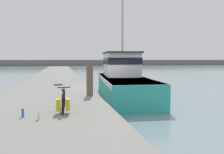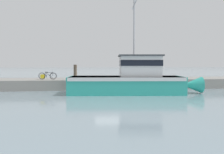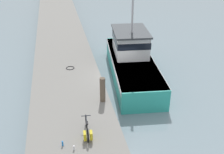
# 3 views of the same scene
# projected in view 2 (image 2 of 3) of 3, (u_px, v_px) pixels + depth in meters

# --- Properties ---
(ground_plane) EXTENTS (320.00, 320.00, 0.00)m
(ground_plane) POSITION_uv_depth(u_px,v_px,m) (109.00, 92.00, 18.84)
(ground_plane) COLOR gray
(dock_pier) EXTENTS (4.41, 80.00, 0.95)m
(dock_pier) POSITION_uv_depth(u_px,v_px,m) (106.00, 83.00, 22.31)
(dock_pier) COLOR gray
(dock_pier) RESTS_ON ground_plane
(fishing_boat_main) EXTENTS (3.74, 10.98, 8.49)m
(fishing_boat_main) POSITION_uv_depth(u_px,v_px,m) (132.00, 79.00, 17.80)
(fishing_boat_main) COLOR teal
(fishing_boat_main) RESTS_ON ground_plane
(bicycle_touring) EXTENTS (0.47, 1.71, 0.72)m
(bicycle_touring) POSITION_uv_depth(u_px,v_px,m) (46.00, 76.00, 21.04)
(bicycle_touring) COLOR black
(bicycle_touring) RESTS_ON dock_pier
(mooring_post) EXTENTS (0.30, 0.30, 1.42)m
(mooring_post) POSITION_uv_depth(u_px,v_px,m) (75.00, 72.00, 20.13)
(mooring_post) COLOR brown
(mooring_post) RESTS_ON dock_pier
(hose_coil) EXTENTS (0.57, 0.57, 0.04)m
(hose_coil) POSITION_uv_depth(u_px,v_px,m) (122.00, 78.00, 22.16)
(hose_coil) COLOR black
(hose_coil) RESTS_ON dock_pier
(water_bottle_on_curb) EXTENTS (0.07, 0.07, 0.22)m
(water_bottle_on_curb) POSITION_uv_depth(u_px,v_px,m) (39.00, 78.00, 21.64)
(water_bottle_on_curb) COLOR silver
(water_bottle_on_curb) RESTS_ON dock_pier
(water_bottle_by_bike) EXTENTS (0.07, 0.07, 0.25)m
(water_bottle_by_bike) POSITION_uv_depth(u_px,v_px,m) (44.00, 77.00, 22.15)
(water_bottle_by_bike) COLOR blue
(water_bottle_by_bike) RESTS_ON dock_pier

